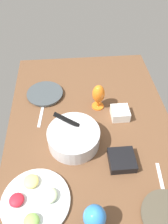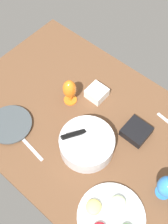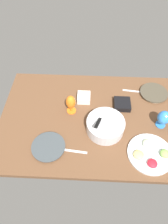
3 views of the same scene
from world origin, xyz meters
TOP-DOWN VIEW (x-y plane):
  - ground_plane at (0.00, 0.00)cm, footprint 160.00×104.00cm
  - dinner_plate_left at (-53.10, -29.76)cm, footprint 25.14×25.14cm
  - dinner_plate_right at (35.00, 29.51)cm, footprint 25.50×25.50cm
  - mixing_bowl at (-7.68, 11.15)cm, footprint 29.85×29.85cm
  - fruit_platter at (-40.58, 31.58)cm, footprint 33.53×33.53cm
  - hurricane_glass_orange at (20.72, -6.55)cm, footprint 8.09×8.09cm
  - hurricane_glass_blue at (-53.08, 4.58)cm, footprint 9.99×9.99cm
  - square_bowl_white at (10.63, -19.58)cm, footprint 11.22×11.22cm
  - square_bowl_black at (-22.99, -14.08)cm, footprint 14.09×14.09cm
  - fork_by_left_plate at (-34.13, -32.62)cm, footprint 18.09×3.71cm
  - fork_by_right_plate at (14.68, 31.66)cm, footprint 18.09×3.69cm

SIDE VIEW (x-z plane):
  - ground_plane at x=0.00cm, z-range -4.00..0.00cm
  - fork_by_left_plate at x=-34.13cm, z-range 0.00..0.60cm
  - fork_by_right_plate at x=14.68cm, z-range 0.00..0.60cm
  - dinner_plate_right at x=35.00cm, z-range 0.05..2.53cm
  - dinner_plate_left at x=-53.10cm, z-range 0.05..2.64cm
  - fruit_platter at x=-40.58cm, z-range -1.15..4.37cm
  - square_bowl_black at x=-22.99cm, z-range 0.29..5.32cm
  - square_bowl_white at x=10.63cm, z-range 0.36..6.68cm
  - mixing_bowl at x=-7.68cm, z-range -3.33..14.81cm
  - hurricane_glass_blue at x=-53.08cm, z-range 1.48..17.50cm
  - hurricane_glass_orange at x=20.72cm, z-range 1.63..19.93cm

